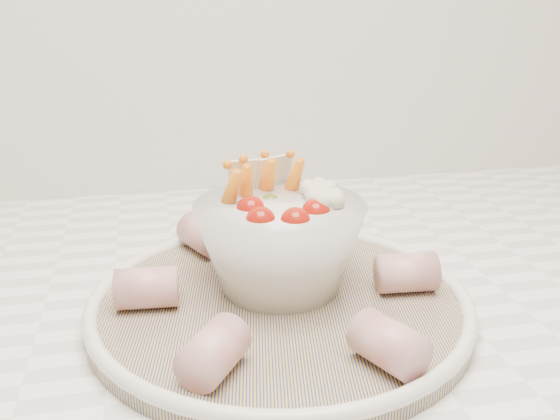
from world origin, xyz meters
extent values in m
cube|color=white|center=(0.00, 1.45, 0.90)|extent=(2.04, 0.62, 0.04)
cylinder|color=navy|center=(-0.15, 1.40, 0.93)|extent=(0.36, 0.36, 0.01)
torus|color=white|center=(-0.15, 1.40, 0.94)|extent=(0.31, 0.31, 0.01)
sphere|color=#A2150A|center=(-0.16, 1.40, 1.01)|extent=(0.02, 0.02, 0.02)
sphere|color=#A2150A|center=(-0.14, 1.39, 1.01)|extent=(0.02, 0.02, 0.02)
sphere|color=#A2150A|center=(-0.12, 1.41, 1.01)|extent=(0.02, 0.02, 0.02)
sphere|color=#A2150A|center=(-0.17, 1.42, 1.01)|extent=(0.02, 0.02, 0.02)
sphere|color=#4A6120|center=(-0.15, 1.44, 1.00)|extent=(0.02, 0.02, 0.02)
cone|color=orange|center=(-0.17, 1.45, 1.01)|extent=(0.02, 0.04, 0.05)
cone|color=orange|center=(-0.14, 1.46, 1.01)|extent=(0.02, 0.04, 0.05)
cone|color=orange|center=(-0.12, 1.46, 1.01)|extent=(0.03, 0.04, 0.05)
cone|color=orange|center=(-0.18, 1.44, 1.01)|extent=(0.03, 0.04, 0.05)
sphere|color=silver|center=(-0.11, 1.44, 1.01)|extent=(0.03, 0.03, 0.03)
sphere|color=silver|center=(-0.11, 1.42, 1.01)|extent=(0.03, 0.03, 0.03)
cube|color=beige|center=(-0.16, 1.47, 1.02)|extent=(0.04, 0.01, 0.04)
cube|color=beige|center=(-0.14, 1.48, 1.02)|extent=(0.04, 0.03, 0.04)
cylinder|color=#B75359|center=(-0.04, 1.40, 0.95)|extent=(0.05, 0.04, 0.03)
cylinder|color=#B75359|center=(-0.08, 1.50, 0.95)|extent=(0.05, 0.06, 0.03)
cylinder|color=#B75359|center=(-0.20, 1.51, 0.95)|extent=(0.05, 0.06, 0.03)
cylinder|color=#B75359|center=(-0.25, 1.41, 0.95)|extent=(0.05, 0.04, 0.03)
cylinder|color=#B75359|center=(-0.21, 1.31, 0.95)|extent=(0.05, 0.06, 0.03)
cylinder|color=#B75359|center=(-0.10, 1.30, 0.95)|extent=(0.05, 0.06, 0.03)
camera|label=1|loc=(-0.24, 0.96, 1.18)|focal=40.00mm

